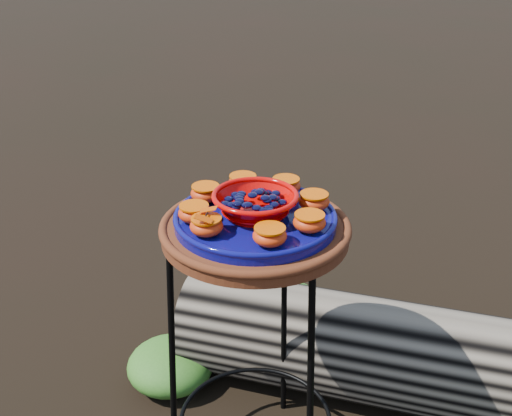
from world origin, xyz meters
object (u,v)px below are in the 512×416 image
at_px(plant_stand, 255,360).
at_px(red_bowl, 255,205).
at_px(cobalt_plate, 255,220).
at_px(driftwood_log, 466,367).
at_px(terracotta_saucer, 255,231).

height_order(plant_stand, red_bowl, red_bowl).
bearing_deg(plant_stand, red_bowl, 0.00).
distance_m(cobalt_plate, red_bowl, 0.04).
xyz_separation_m(cobalt_plate, red_bowl, (0.00, 0.00, 0.04)).
bearing_deg(cobalt_plate, red_bowl, 0.00).
xyz_separation_m(plant_stand, driftwood_log, (0.49, 0.42, -0.19)).
xyz_separation_m(terracotta_saucer, cobalt_plate, (0.00, 0.00, 0.03)).
bearing_deg(red_bowl, terracotta_saucer, 0.00).
relative_size(cobalt_plate, driftwood_log, 0.21).
xyz_separation_m(red_bowl, driftwood_log, (0.49, 0.42, -0.62)).
height_order(terracotta_saucer, driftwood_log, terracotta_saucer).
xyz_separation_m(plant_stand, red_bowl, (0.00, 0.00, 0.43)).
distance_m(plant_stand, cobalt_plate, 0.40).
height_order(terracotta_saucer, red_bowl, red_bowl).
height_order(cobalt_plate, red_bowl, red_bowl).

